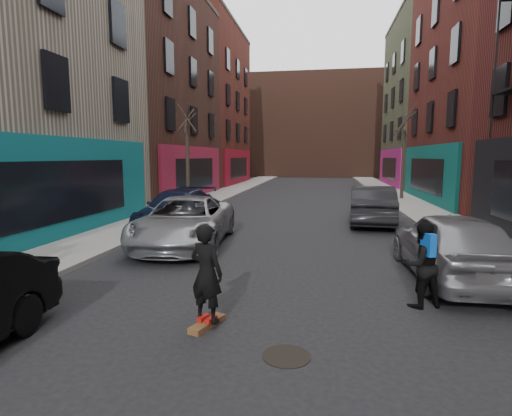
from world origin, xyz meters
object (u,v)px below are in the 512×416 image
(tree_right_far, at_px, (404,146))
(skateboard, at_px, (207,324))
(tree_left_far, at_px, (187,146))
(parked_left_far, at_px, (185,221))
(parked_right_end, at_px, (372,205))
(skateboarder, at_px, (206,273))
(parked_left_end, at_px, (177,209))
(pedestrian, at_px, (421,264))
(parked_right_far, at_px, (451,245))
(manhole, at_px, (286,356))

(tree_right_far, relative_size, skateboard, 8.50)
(tree_left_far, distance_m, parked_left_far, 9.80)
(parked_right_end, relative_size, skateboarder, 2.96)
(parked_right_end, bearing_deg, skateboarder, 74.74)
(parked_left_end, relative_size, pedestrian, 3.20)
(tree_left_far, relative_size, parked_left_far, 1.16)
(tree_right_far, xyz_separation_m, parked_left_end, (-10.80, -11.94, -2.78))
(skateboard, distance_m, skateboarder, 0.88)
(tree_left_far, xyz_separation_m, skateboard, (5.46, -14.86, -3.33))
(tree_left_far, distance_m, skateboarder, 16.02)
(tree_right_far, relative_size, parked_right_far, 1.43)
(parked_right_end, relative_size, pedestrian, 3.02)
(skateboard, relative_size, skateboarder, 0.48)
(parked_left_end, bearing_deg, tree_left_far, 105.67)
(parked_right_far, relative_size, pedestrian, 2.92)
(pedestrian, relative_size, manhole, 2.32)
(parked_left_far, bearing_deg, pedestrian, -40.39)
(skateboarder, relative_size, pedestrian, 1.02)
(parked_right_far, xyz_separation_m, parked_right_end, (-0.90, 7.63, 0.00))
(pedestrian, bearing_deg, parked_left_far, -55.71)
(parked_right_far, bearing_deg, manhole, 50.29)
(skateboard, bearing_deg, pedestrian, 41.95)
(pedestrian, bearing_deg, skateboard, 1.94)
(manhole, bearing_deg, parked_left_far, 120.07)
(parked_right_end, bearing_deg, pedestrian, 93.02)
(tree_right_far, xyz_separation_m, parked_left_far, (-9.40, -14.95, -2.75))
(parked_left_far, relative_size, parked_left_end, 1.08)
(tree_right_far, bearing_deg, skateboarder, -108.39)
(skateboard, distance_m, manhole, 1.61)
(skateboarder, height_order, manhole, skateboarder)
(skateboarder, bearing_deg, parked_left_far, -48.03)
(tree_right_far, bearing_deg, pedestrian, -99.41)
(parked_right_far, bearing_deg, parked_left_far, -19.23)
(manhole, bearing_deg, skateboard, 150.82)
(manhole, bearing_deg, parked_left_end, 118.51)
(parked_right_far, distance_m, manhole, 5.55)
(parked_right_end, xyz_separation_m, skateboard, (-3.94, -11.13, -0.76))
(tree_left_far, xyz_separation_m, parked_right_far, (10.30, -11.36, -2.57))
(parked_left_far, bearing_deg, parked_right_end, 33.88)
(tree_left_far, height_order, parked_left_far, tree_left_far)
(tree_left_far, bearing_deg, parked_left_end, -74.91)
(tree_left_far, height_order, parked_right_end, tree_left_far)
(parked_left_far, distance_m, skateboard, 6.44)
(tree_right_far, height_order, pedestrian, tree_right_far)
(skateboarder, bearing_deg, parked_right_far, -124.81)
(parked_left_far, distance_m, manhole, 7.77)
(skateboard, xyz_separation_m, skateboarder, (0.00, 0.00, 0.88))
(parked_left_end, distance_m, manhole, 11.07)
(tree_left_far, height_order, skateboarder, tree_left_far)
(skateboarder, bearing_deg, parked_right_end, -90.16)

